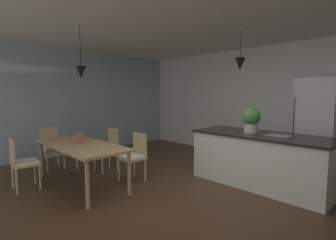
% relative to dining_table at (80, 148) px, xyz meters
% --- Properties ---
extents(ground_plane, '(10.00, 8.40, 0.04)m').
position_rel_dining_table_xyz_m(ground_plane, '(1.65, 0.76, -0.68)').
color(ground_plane, '#4C301E').
extents(ceiling_slab, '(10.00, 8.40, 0.12)m').
position_rel_dining_table_xyz_m(ceiling_slab, '(1.65, 0.76, 2.10)').
color(ceiling_slab, white).
extents(wall_back_kitchen, '(10.00, 0.12, 2.70)m').
position_rel_dining_table_xyz_m(wall_back_kitchen, '(1.65, 4.02, 0.69)').
color(wall_back_kitchen, white).
rests_on(wall_back_kitchen, ground_plane).
extents(window_wall_left_glazing, '(0.06, 8.40, 2.70)m').
position_rel_dining_table_xyz_m(window_wall_left_glazing, '(-2.41, 0.76, 0.69)').
color(window_wall_left_glazing, '#9EB7C6').
rests_on(window_wall_left_glazing, ground_plane).
extents(dining_table, '(2.05, 0.86, 0.73)m').
position_rel_dining_table_xyz_m(dining_table, '(0.00, 0.00, 0.00)').
color(dining_table, tan).
rests_on(dining_table, ground_plane).
extents(chair_far_right, '(0.40, 0.40, 0.87)m').
position_rel_dining_table_xyz_m(chair_far_right, '(0.46, 0.80, -0.19)').
color(chair_far_right, tan).
rests_on(chair_far_right, ground_plane).
extents(chair_window_end, '(0.40, 0.40, 0.87)m').
position_rel_dining_table_xyz_m(chair_window_end, '(-1.39, 0.00, -0.19)').
color(chair_window_end, tan).
rests_on(chair_window_end, ground_plane).
extents(chair_near_left, '(0.43, 0.43, 0.87)m').
position_rel_dining_table_xyz_m(chair_near_left, '(-0.46, -0.80, -0.19)').
color(chair_near_left, tan).
rests_on(chair_near_left, ground_plane).
extents(chair_far_left, '(0.42, 0.42, 0.87)m').
position_rel_dining_table_xyz_m(chair_far_left, '(-0.46, 0.80, -0.19)').
color(chair_far_left, tan).
rests_on(chair_far_left, ground_plane).
extents(kitchen_island, '(2.33, 0.95, 0.91)m').
position_rel_dining_table_xyz_m(kitchen_island, '(2.14, 2.27, -0.20)').
color(kitchen_island, silver).
rests_on(kitchen_island, ground_plane).
extents(refrigerator, '(0.71, 0.67, 1.89)m').
position_rel_dining_table_xyz_m(refrigerator, '(2.59, 3.62, 0.28)').
color(refrigerator, silver).
rests_on(refrigerator, ground_plane).
extents(pendant_over_table, '(0.16, 0.16, 0.87)m').
position_rel_dining_table_xyz_m(pendant_over_table, '(0.16, -0.02, 1.27)').
color(pendant_over_table, black).
extents(pendant_over_island_main, '(0.19, 0.19, 0.69)m').
position_rel_dining_table_xyz_m(pendant_over_island_main, '(1.68, 2.27, 1.46)').
color(pendant_over_island_main, black).
extents(potted_plant_on_island, '(0.32, 0.32, 0.45)m').
position_rel_dining_table_xyz_m(potted_plant_on_island, '(1.94, 2.27, 0.48)').
color(potted_plant_on_island, beige).
rests_on(potted_plant_on_island, kitchen_island).
extents(vase_on_dining_table, '(0.10, 0.10, 0.18)m').
position_rel_dining_table_xyz_m(vase_on_dining_table, '(-0.03, 0.02, 0.16)').
color(vase_on_dining_table, '#994C51').
rests_on(vase_on_dining_table, dining_table).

